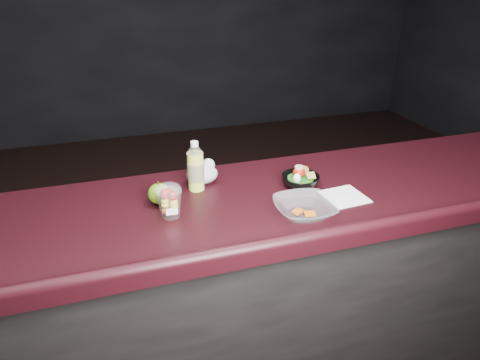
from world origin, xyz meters
name	(u,v)px	position (x,y,z in m)	size (l,w,h in m)	color
counter	(224,301)	(0.00, 0.30, 0.51)	(4.06, 0.71, 1.02)	black
lemonade_bottle	(196,170)	(-0.07, 0.45, 1.11)	(0.07, 0.07, 0.21)	yellow
fruit_cup	(169,200)	(-0.21, 0.26, 1.09)	(0.10, 0.10, 0.14)	white
green_apple	(159,194)	(-0.23, 0.37, 1.06)	(0.09, 0.09, 0.09)	#47820F
plastic_bag	(203,173)	(-0.03, 0.50, 1.06)	(0.14, 0.11, 0.10)	silver
snack_bowl	(300,180)	(0.36, 0.34, 1.05)	(0.17, 0.17, 0.09)	black
takeout_bowl	(304,209)	(0.27, 0.12, 1.05)	(0.24, 0.24, 0.06)	silver
paper_napkin	(344,197)	(0.49, 0.20, 1.02)	(0.16, 0.16, 0.00)	white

